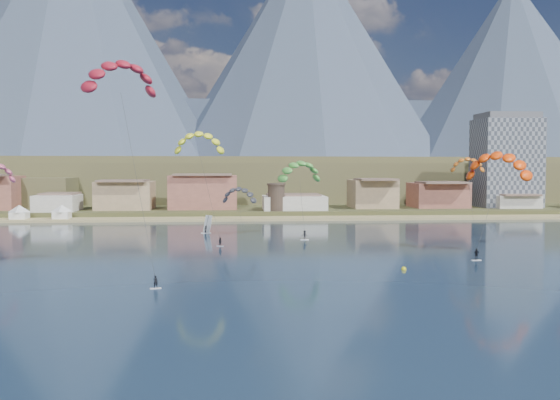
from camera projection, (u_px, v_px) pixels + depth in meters
name	position (u px, v px, depth m)	size (l,w,h in m)	color
ground	(299.00, 295.00, 74.63)	(2400.00, 2400.00, 0.00)	black
beach	(261.00, 219.00, 180.15)	(2200.00, 12.00, 0.90)	tan
land	(242.00, 181.00, 632.18)	(2200.00, 900.00, 4.00)	#4D4C2A
foothills	(294.00, 180.00, 307.25)	(940.00, 210.00, 18.00)	brown
mountain_ridge	(230.00, 74.00, 885.17)	(2060.00, 480.00, 400.00)	#2E3B4E
town	(134.00, 191.00, 192.65)	(400.00, 24.00, 12.00)	silver
apartment_tower	(506.00, 161.00, 207.44)	(20.00, 16.00, 32.00)	gray
watchtower	(276.00, 197.00, 188.15)	(5.82, 5.82, 8.60)	#47382D
kitesurfer_red	(121.00, 73.00, 90.30)	(13.68, 19.41, 33.90)	silver
kitesurfer_yellow	(199.00, 140.00, 131.63)	(11.50, 15.94, 25.82)	silver
kitesurfer_orange	(498.00, 162.00, 112.88)	(15.78, 17.26, 21.80)	silver
kitesurfer_green	(300.00, 169.00, 140.41)	(11.99, 15.66, 19.11)	silver
distant_kite_dark	(239.00, 192.00, 140.97)	(9.07, 6.88, 13.31)	#262626
distant_kite_orange	(467.00, 162.00, 143.27)	(8.67, 6.93, 19.48)	#262626
windsurfer	(207.00, 228.00, 143.67)	(2.43, 2.64, 4.26)	silver
buoy	(404.00, 269.00, 92.84)	(0.77, 0.77, 0.77)	yellow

